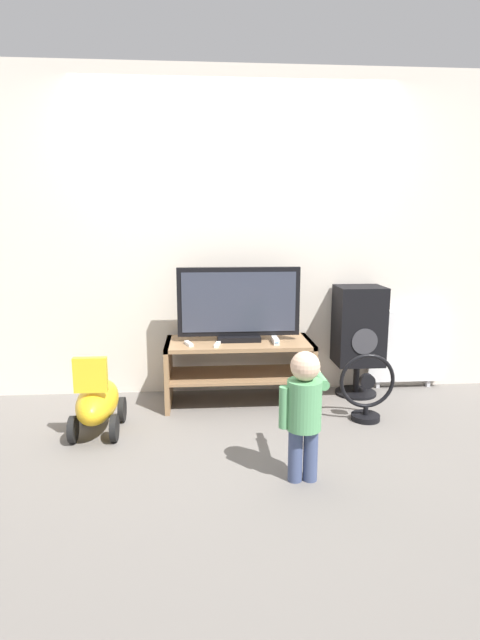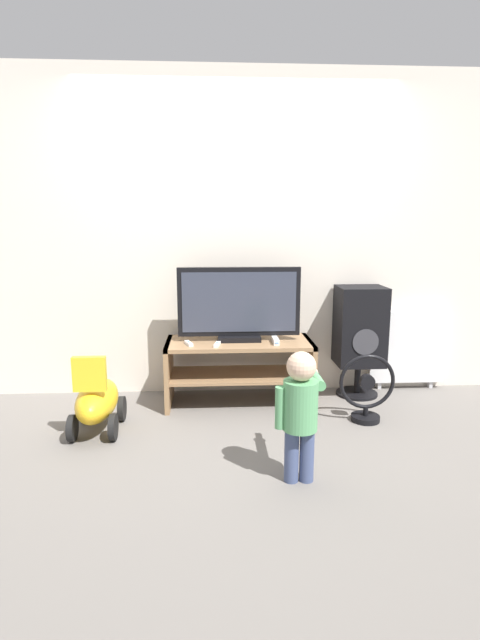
{
  "view_description": "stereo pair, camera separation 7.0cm",
  "coord_description": "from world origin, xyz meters",
  "px_view_note": "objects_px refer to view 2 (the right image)",
  "views": [
    {
      "loc": [
        -0.29,
        -3.52,
        1.42
      ],
      "look_at": [
        0.0,
        0.15,
        0.69
      ],
      "focal_mm": 28.0,
      "sensor_mm": 36.0,
      "label": 1
    },
    {
      "loc": [
        -0.22,
        -3.52,
        1.42
      ],
      "look_at": [
        0.0,
        0.15,
        0.69
      ],
      "focal_mm": 28.0,
      "sensor_mm": 36.0,
      "label": 2
    }
  ],
  "objects_px": {
    "child": "(300,406)",
    "ride_on_toy": "(97,401)",
    "game_console": "(275,341)",
    "radiator": "(407,347)",
    "remote_primary": "(189,343)",
    "floor_fan": "(367,391)",
    "television": "(239,305)",
    "remote_secondary": "(217,344)",
    "speaker_tower": "(360,328)"
  },
  "relations": [
    {
      "from": "television",
      "to": "speaker_tower",
      "type": "distance_m",
      "value": 1.02
    },
    {
      "from": "remote_secondary",
      "to": "child",
      "type": "distance_m",
      "value": 1.18
    },
    {
      "from": "remote_secondary",
      "to": "ride_on_toy",
      "type": "height_order",
      "value": "ride_on_toy"
    },
    {
      "from": "remote_primary",
      "to": "game_console",
      "type": "bearing_deg",
      "value": 1.25
    },
    {
      "from": "remote_primary",
      "to": "speaker_tower",
      "type": "relative_size",
      "value": 0.15
    },
    {
      "from": "ride_on_toy",
      "to": "television",
      "type": "bearing_deg",
      "value": 27.24
    },
    {
      "from": "television",
      "to": "floor_fan",
      "type": "bearing_deg",
      "value": -26.95
    },
    {
      "from": "child",
      "to": "remote_primary",
      "type": "bearing_deg",
      "value": 119.86
    },
    {
      "from": "child",
      "to": "ride_on_toy",
      "type": "xyz_separation_m",
      "value": [
        -1.26,
        0.74,
        -0.22
      ]
    },
    {
      "from": "game_console",
      "to": "radiator",
      "type": "height_order",
      "value": "radiator"
    },
    {
      "from": "floor_fan",
      "to": "ride_on_toy",
      "type": "bearing_deg",
      "value": -178.09
    },
    {
      "from": "remote_primary",
      "to": "speaker_tower",
      "type": "bearing_deg",
      "value": 9.12
    },
    {
      "from": "television",
      "to": "remote_primary",
      "type": "bearing_deg",
      "value": -162.11
    },
    {
      "from": "game_console",
      "to": "remote_secondary",
      "type": "bearing_deg",
      "value": -172.38
    },
    {
      "from": "game_console",
      "to": "radiator",
      "type": "distance_m",
      "value": 1.24
    },
    {
      "from": "television",
      "to": "game_console",
      "type": "distance_m",
      "value": 0.39
    },
    {
      "from": "game_console",
      "to": "speaker_tower",
      "type": "xyz_separation_m",
      "value": [
        0.72,
        0.21,
        0.04
      ]
    },
    {
      "from": "ride_on_toy",
      "to": "game_console",
      "type": "bearing_deg",
      "value": 17.63
    },
    {
      "from": "speaker_tower",
      "to": "radiator",
      "type": "xyz_separation_m",
      "value": [
        0.46,
        0.14,
        -0.2
      ]
    },
    {
      "from": "game_console",
      "to": "floor_fan",
      "type": "relative_size",
      "value": 0.33
    },
    {
      "from": "game_console",
      "to": "remote_primary",
      "type": "height_order",
      "value": "game_console"
    },
    {
      "from": "television",
      "to": "radiator",
      "type": "height_order",
      "value": "television"
    },
    {
      "from": "television",
      "to": "remote_primary",
      "type": "height_order",
      "value": "television"
    },
    {
      "from": "remote_secondary",
      "to": "radiator",
      "type": "relative_size",
      "value": 0.2
    },
    {
      "from": "game_console",
      "to": "radiator",
      "type": "xyz_separation_m",
      "value": [
        1.18,
        0.35,
        -0.16
      ]
    },
    {
      "from": "speaker_tower",
      "to": "radiator",
      "type": "distance_m",
      "value": 0.52
    },
    {
      "from": "ride_on_toy",
      "to": "radiator",
      "type": "relative_size",
      "value": 0.9
    },
    {
      "from": "remote_primary",
      "to": "floor_fan",
      "type": "height_order",
      "value": "remote_primary"
    },
    {
      "from": "game_console",
      "to": "speaker_tower",
      "type": "height_order",
      "value": "speaker_tower"
    },
    {
      "from": "remote_secondary",
      "to": "radiator",
      "type": "xyz_separation_m",
      "value": [
        1.62,
        0.41,
        -0.15
      ]
    },
    {
      "from": "game_console",
      "to": "floor_fan",
      "type": "xyz_separation_m",
      "value": [
        0.62,
        -0.34,
        -0.3
      ]
    },
    {
      "from": "child",
      "to": "radiator",
      "type": "distance_m",
      "value": 1.91
    },
    {
      "from": "child",
      "to": "ride_on_toy",
      "type": "relative_size",
      "value": 1.22
    },
    {
      "from": "remote_secondary",
      "to": "remote_primary",
      "type": "bearing_deg",
      "value": 168.04
    },
    {
      "from": "television",
      "to": "remote_secondary",
      "type": "xyz_separation_m",
      "value": [
        -0.17,
        -0.17,
        -0.27
      ]
    },
    {
      "from": "remote_primary",
      "to": "floor_fan",
      "type": "relative_size",
      "value": 0.27
    },
    {
      "from": "remote_primary",
      "to": "speaker_tower",
      "type": "xyz_separation_m",
      "value": [
        1.38,
        0.22,
        0.05
      ]
    },
    {
      "from": "speaker_tower",
      "to": "ride_on_toy",
      "type": "xyz_separation_m",
      "value": [
        -1.99,
        -0.61,
        -0.35
      ]
    },
    {
      "from": "game_console",
      "to": "floor_fan",
      "type": "distance_m",
      "value": 0.77
    },
    {
      "from": "floor_fan",
      "to": "ride_on_toy",
      "type": "relative_size",
      "value": 0.82
    },
    {
      "from": "television",
      "to": "speaker_tower",
      "type": "xyz_separation_m",
      "value": [
        0.99,
        0.1,
        -0.22
      ]
    },
    {
      "from": "television",
      "to": "game_console",
      "type": "xyz_separation_m",
      "value": [
        0.27,
        -0.11,
        -0.26
      ]
    },
    {
      "from": "remote_primary",
      "to": "remote_secondary",
      "type": "bearing_deg",
      "value": -11.96
    },
    {
      "from": "speaker_tower",
      "to": "floor_fan",
      "type": "distance_m",
      "value": 0.65
    },
    {
      "from": "floor_fan",
      "to": "ride_on_toy",
      "type": "distance_m",
      "value": 1.89
    },
    {
      "from": "game_console",
      "to": "radiator",
      "type": "bearing_deg",
      "value": 16.53
    },
    {
      "from": "game_console",
      "to": "child",
      "type": "relative_size",
      "value": 0.22
    },
    {
      "from": "child",
      "to": "television",
      "type": "bearing_deg",
      "value": 101.77
    },
    {
      "from": "remote_secondary",
      "to": "child",
      "type": "height_order",
      "value": "child"
    },
    {
      "from": "remote_secondary",
      "to": "radiator",
      "type": "bearing_deg",
      "value": 14.13
    }
  ]
}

